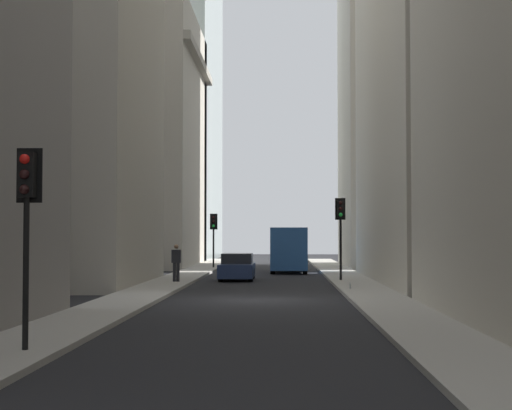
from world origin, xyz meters
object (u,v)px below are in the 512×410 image
(traffic_light_foreground, at_px, (27,201))
(sedan_navy, at_px, (237,268))
(traffic_light_far_junction, at_px, (214,228))
(discarded_bottle, at_px, (350,286))
(traffic_light_midblock, at_px, (341,220))
(pedestrian, at_px, (176,261))
(delivery_truck, at_px, (288,250))

(traffic_light_foreground, bearing_deg, sedan_navy, -5.90)
(traffic_light_far_junction, distance_m, discarded_bottle, 22.58)
(sedan_navy, height_order, traffic_light_far_junction, traffic_light_far_junction)
(sedan_navy, xyz_separation_m, discarded_bottle, (-8.33, -5.25, -0.42))
(traffic_light_midblock, xyz_separation_m, discarded_bottle, (-6.33, 0.08, -2.92))
(traffic_light_far_junction, bearing_deg, pedestrian, 178.71)
(delivery_truck, relative_size, sedan_navy, 1.50)
(traffic_light_far_junction, distance_m, pedestrian, 16.53)
(delivery_truck, bearing_deg, pedestrian, 155.72)
(sedan_navy, height_order, traffic_light_foreground, traffic_light_foreground)
(delivery_truck, bearing_deg, traffic_light_foreground, 171.00)
(sedan_navy, height_order, discarded_bottle, sedan_navy)
(delivery_truck, height_order, traffic_light_midblock, traffic_light_midblock)
(traffic_light_midblock, relative_size, traffic_light_far_junction, 1.10)
(traffic_light_foreground, distance_m, traffic_light_midblock, 25.40)
(pedestrian, bearing_deg, traffic_light_foreground, -179.87)
(traffic_light_foreground, bearing_deg, traffic_light_midblock, -18.43)
(traffic_light_foreground, bearing_deg, pedestrian, 0.13)
(pedestrian, bearing_deg, delivery_truck, -24.28)
(pedestrian, xyz_separation_m, discarded_bottle, (-4.66, -8.00, -0.88))
(delivery_truck, xyz_separation_m, sedan_navy, (-8.62, 2.80, -0.80))
(sedan_navy, distance_m, traffic_light_midblock, 6.22)
(discarded_bottle, bearing_deg, sedan_navy, 32.22)
(sedan_navy, height_order, traffic_light_midblock, traffic_light_midblock)
(delivery_truck, bearing_deg, traffic_light_far_junction, 51.35)
(traffic_light_foreground, relative_size, discarded_bottle, 14.84)
(traffic_light_foreground, distance_m, pedestrian, 22.51)
(pedestrian, distance_m, discarded_bottle, 9.30)
(delivery_truck, distance_m, traffic_light_foreground, 35.19)
(discarded_bottle, bearing_deg, traffic_light_far_junction, 19.88)
(sedan_navy, distance_m, traffic_light_foreground, 26.35)
(delivery_truck, xyz_separation_m, traffic_light_midblock, (-10.62, -2.53, 1.71))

